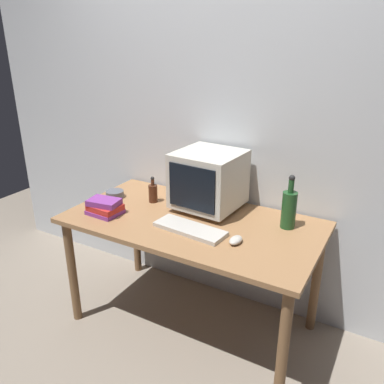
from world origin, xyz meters
TOP-DOWN VIEW (x-y plane):
  - ground_plane at (0.00, 0.00)m, footprint 6.00×6.00m
  - back_wall at (0.00, 0.46)m, footprint 4.00×0.08m
  - desk at (0.00, 0.00)m, footprint 1.51×0.80m
  - crt_monitor at (0.01, 0.20)m, footprint 0.40×0.41m
  - keyboard at (0.06, -0.13)m, footprint 0.43×0.19m
  - computer_mouse at (0.34, -0.13)m, footprint 0.06×0.10m
  - bottle_tall at (0.52, 0.19)m, footprint 0.08×0.08m
  - bottle_short at (-0.36, 0.12)m, footprint 0.06×0.06m
  - book_stack at (-0.51, -0.19)m, footprint 0.20×0.17m
  - cd_spindle at (-0.63, 0.05)m, footprint 0.12×0.12m

SIDE VIEW (x-z plane):
  - ground_plane at x=0.00m, z-range 0.00..0.00m
  - desk at x=0.00m, z-range 0.29..1.04m
  - keyboard at x=0.06m, z-range 0.75..0.78m
  - computer_mouse at x=0.34m, z-range 0.75..0.79m
  - cd_spindle at x=-0.63m, z-range 0.75..0.80m
  - book_stack at x=-0.51m, z-range 0.75..0.85m
  - bottle_short at x=-0.36m, z-range 0.73..0.91m
  - bottle_tall at x=0.52m, z-range 0.71..1.03m
  - crt_monitor at x=0.01m, z-range 0.76..1.13m
  - back_wall at x=0.00m, z-range 0.00..2.50m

